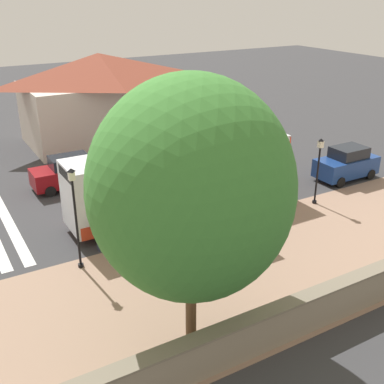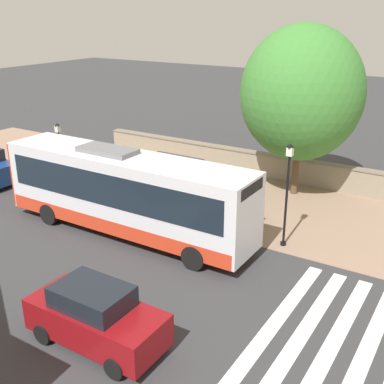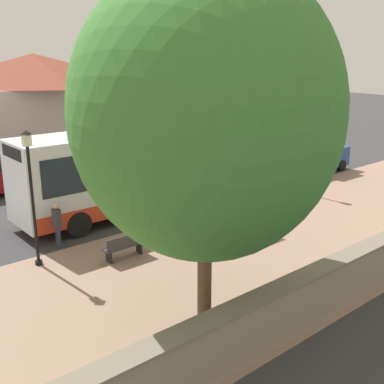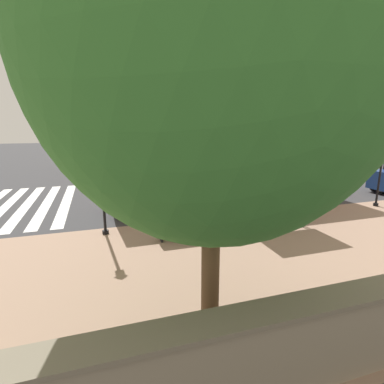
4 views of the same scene
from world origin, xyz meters
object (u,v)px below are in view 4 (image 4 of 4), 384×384
at_px(pedestrian, 132,201).
at_px(shade_tree, 214,42).
at_px(bench, 178,228).
at_px(street_lamp_far, 101,165).
at_px(parked_car_far_lane, 136,172).
at_px(bus, 232,166).
at_px(bus_shelter, 271,174).
at_px(street_lamp_near, 382,163).

height_order(pedestrian, shade_tree, shade_tree).
bearing_deg(shade_tree, bench, -7.29).
relative_size(street_lamp_far, parked_car_far_lane, 1.04).
distance_m(bus, street_lamp_far, 6.98).
relative_size(bus_shelter, street_lamp_far, 0.61).
height_order(bus, pedestrian, bus).
bearing_deg(parked_car_far_lane, bench, -179.22).
relative_size(street_lamp_near, shade_tree, 0.42).
relative_size(bus, parked_car_far_lane, 2.80).
bearing_deg(bench, street_lamp_far, 60.32).
distance_m(bus, bench, 5.84).
distance_m(street_lamp_far, shade_tree, 7.03).
bearing_deg(bus, street_lamp_far, 111.81).
height_order(bus, street_lamp_far, street_lamp_far).
bearing_deg(pedestrian, bus, -72.85).
distance_m(bench, shade_tree, 6.93).
relative_size(bus, bus_shelter, 4.37).
distance_m(bus_shelter, parked_car_far_lane, 10.97).
distance_m(bus, street_lamp_near, 7.34).
height_order(bus_shelter, bench, bus_shelter).
bearing_deg(parked_car_far_lane, shade_tree, 178.24).
bearing_deg(shade_tree, bus, -27.64).
height_order(street_lamp_near, shade_tree, shade_tree).
xyz_separation_m(street_lamp_near, shade_tree, (-6.08, 11.41, 3.23)).
height_order(bench, shade_tree, shade_tree).
xyz_separation_m(pedestrian, street_lamp_near, (-1.04, -12.12, 1.24)).
height_order(bench, parked_car_far_lane, parked_car_far_lane).
relative_size(pedestrian, shade_tree, 0.19).
height_order(bus_shelter, street_lamp_near, street_lamp_near).
bearing_deg(shade_tree, street_lamp_far, 16.85).
relative_size(bench, parked_car_far_lane, 0.35).
bearing_deg(street_lamp_near, bus, 68.60).
bearing_deg(parked_car_far_lane, bus, -147.50).
bearing_deg(street_lamp_far, street_lamp_near, -90.41).
relative_size(bus, street_lamp_far, 2.69).
relative_size(street_lamp_near, street_lamp_far, 0.83).
bearing_deg(shade_tree, pedestrian, 5.66).
distance_m(street_lamp_far, parked_car_far_lane, 9.50).
bearing_deg(parked_car_far_lane, street_lamp_far, 165.52).
relative_size(bench, shade_tree, 0.17).
bearing_deg(shade_tree, bus_shelter, -41.68).
distance_m(bus_shelter, bench, 4.30).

